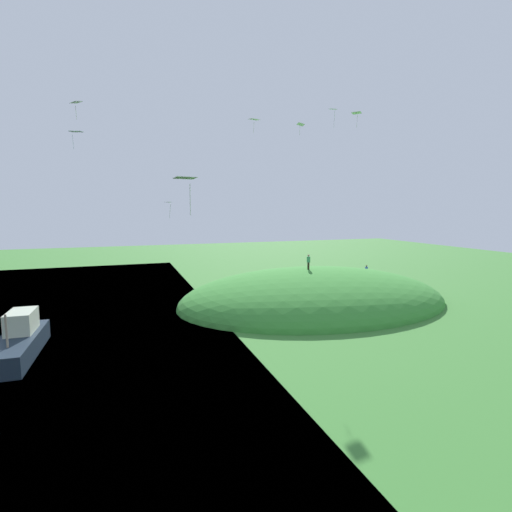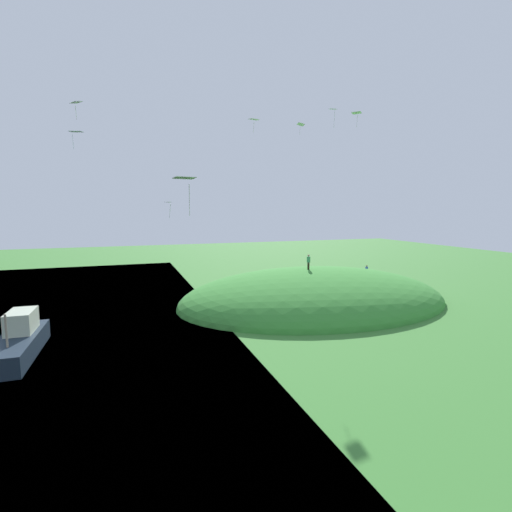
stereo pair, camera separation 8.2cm
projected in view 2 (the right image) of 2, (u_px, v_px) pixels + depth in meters
The scene contains 14 objects.
ground_plane at pixel (236, 312), 38.72m from camera, with size 160.00×160.00×0.00m, color #3A7830.
grass_hill at pixel (314, 301), 43.29m from camera, with size 31.58×22.67×7.50m, color #358230.
boat_on_lake at pixel (19, 341), 27.06m from camera, with size 2.73×8.60×3.71m.
person_near_shore at pixel (309, 260), 42.80m from camera, with size 0.56×0.56×1.73m.
person_walking_path at pixel (367, 269), 53.25m from camera, with size 0.53×0.53×1.67m.
kite_0 at pixel (357, 113), 38.91m from camera, with size 1.13×1.17×1.60m.
kite_1 at pixel (333, 110), 37.44m from camera, with size 0.82×0.61×1.89m.
kite_2 at pixel (185, 180), 19.33m from camera, with size 1.23×0.96×2.00m.
kite_3 at pixel (301, 125), 46.04m from camera, with size 1.01×1.31×1.43m.
kite_4 at pixel (76, 103), 30.33m from camera, with size 1.08×1.17×1.44m.
kite_5 at pixel (76, 132), 32.46m from camera, with size 1.26×1.06×1.56m.
kite_6 at pixel (254, 120), 35.56m from camera, with size 1.12×0.91×1.36m.
kite_7 at pixel (169, 204), 35.84m from camera, with size 0.68×0.80×1.56m.
mooring_post at pixel (205, 297), 42.96m from camera, with size 0.14×0.14×1.22m, color brown.
Camera 2 is at (-10.63, -36.26, 10.50)m, focal length 26.20 mm.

